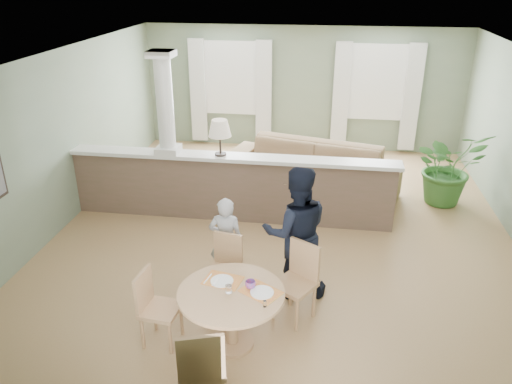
% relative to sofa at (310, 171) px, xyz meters
% --- Properties ---
extents(ground, '(8.00, 8.00, 0.00)m').
position_rel_sofa_xyz_m(ground, '(-0.33, -1.37, -0.46)').
color(ground, '#A68258').
rests_on(ground, ground).
extents(room_shell, '(7.02, 8.02, 2.71)m').
position_rel_sofa_xyz_m(room_shell, '(-0.35, -0.74, 1.35)').
color(room_shell, gray).
rests_on(room_shell, ground).
extents(pony_wall, '(5.32, 0.38, 2.70)m').
position_rel_sofa_xyz_m(pony_wall, '(-1.31, -1.17, 0.25)').
color(pony_wall, brown).
rests_on(pony_wall, ground).
extents(sofa, '(3.34, 1.97, 0.92)m').
position_rel_sofa_xyz_m(sofa, '(0.00, 0.00, 0.00)').
color(sofa, olive).
rests_on(sofa, ground).
extents(houseplant, '(1.50, 1.42, 1.33)m').
position_rel_sofa_xyz_m(houseplant, '(2.37, 0.01, 0.21)').
color(houseplant, '#356B2B').
rests_on(houseplant, ground).
extents(dining_table, '(1.14, 1.14, 0.78)m').
position_rel_sofa_xyz_m(dining_table, '(-0.63, -4.14, 0.09)').
color(dining_table, tan).
rests_on(dining_table, ground).
extents(chair_far_boy, '(0.46, 0.46, 0.86)m').
position_rel_sofa_xyz_m(chair_far_boy, '(-0.87, -3.32, 0.02)').
color(chair_far_boy, tan).
rests_on(chair_far_boy, ground).
extents(chair_far_man, '(0.59, 0.59, 0.94)m').
position_rel_sofa_xyz_m(chair_far_man, '(0.03, -3.53, 0.06)').
color(chair_far_man, tan).
rests_on(chair_far_man, ground).
extents(chair_near, '(0.55, 0.55, 0.97)m').
position_rel_sofa_xyz_m(chair_near, '(-0.73, -5.08, 0.08)').
color(chair_near, tan).
rests_on(chair_near, ground).
extents(chair_side, '(0.43, 0.43, 0.88)m').
position_rel_sofa_xyz_m(chair_side, '(-1.48, -4.21, 0.03)').
color(chair_side, tan).
rests_on(chair_side, ground).
extents(child_person, '(0.45, 0.30, 1.22)m').
position_rel_sofa_xyz_m(child_person, '(-0.93, -2.97, 0.15)').
color(child_person, '#A5A5AA').
rests_on(child_person, ground).
extents(man_person, '(0.95, 0.81, 1.72)m').
position_rel_sofa_xyz_m(man_person, '(-0.04, -3.06, 0.40)').
color(man_person, black).
rests_on(man_person, ground).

